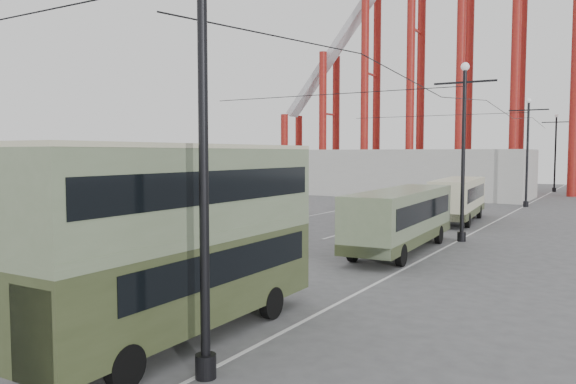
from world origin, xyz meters
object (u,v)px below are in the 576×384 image
Objects in this scene: single_decker_green at (401,217)px; single_decker_cream at (458,198)px; double_decker_bus at (182,231)px; pedestrian at (275,236)px.

single_decker_green is 13.08m from single_decker_cream.
single_decker_cream is (-0.28, 27.89, -1.10)m from double_decker_bus.
single_decker_cream is at bearing 89.94° from single_decker_green.
single_decker_green is at bearing -164.51° from pedestrian.
pedestrian is (-4.52, 11.41, -1.95)m from double_decker_bus.
single_decker_green is at bearing 87.73° from double_decker_bus.
double_decker_bus is at bearing -94.81° from single_decker_cream.
single_decker_green is 6.02m from pedestrian.
single_decker_green is (0.37, 14.83, -1.09)m from double_decker_bus.
pedestrian is (-4.23, -16.48, -0.85)m from single_decker_cream.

